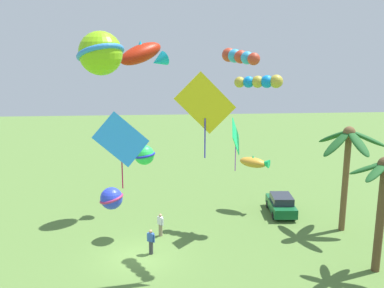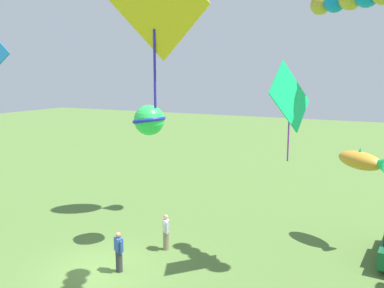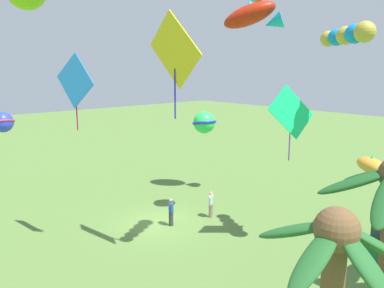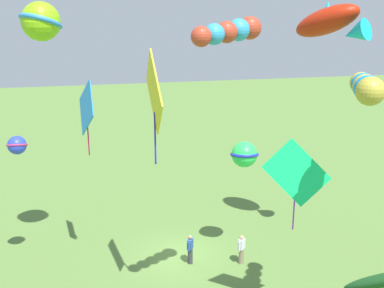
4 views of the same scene
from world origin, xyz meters
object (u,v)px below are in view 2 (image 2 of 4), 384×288
Objects in this scene: spectator_1 at (119,252)px; kite_diamond_4 at (154,1)px; kite_fish_0 at (363,161)px; kite_diamond_9 at (290,99)px; spectator_0 at (166,232)px; kite_ball_1 at (149,120)px.

kite_diamond_4 is at bearing 55.25° from spectator_1.
kite_fish_0 is 0.68× the size of kite_diamond_9.
spectator_0 is at bearing -58.99° from kite_fish_0.
spectator_0 is at bearing -152.32° from kite_diamond_4.
spectator_0 is 9.15m from kite_fish_0.
kite_fish_0 is at bearing 131.23° from spectator_1.
spectator_1 is 8.66m from kite_diamond_9.
kite_fish_0 is (-7.01, 8.00, 3.02)m from spectator_1.
kite_ball_1 is at bearing -90.51° from kite_diamond_9.
kite_diamond_4 is (9.14, -4.94, 5.68)m from kite_fish_0.
kite_diamond_9 is (4.16, -2.32, 2.86)m from kite_fish_0.
kite_ball_1 is (-0.34, -0.98, 4.79)m from spectator_0.
kite_fish_0 is at bearing 116.10° from kite_ball_1.
spectator_0 is 1.00× the size of spectator_1.
spectator_0 is at bearing -86.76° from kite_diamond_9.
spectator_1 is 9.47m from kite_diamond_4.
kite_diamond_9 reaches higher than kite_ball_1.
kite_ball_1 is 7.25m from kite_diamond_4.
kite_diamond_4 is 1.27× the size of kite_diamond_9.
spectator_1 is 5.61m from kite_ball_1.
spectator_1 is 11.06m from kite_fish_0.
kite_diamond_4 reaches higher than spectator_1.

